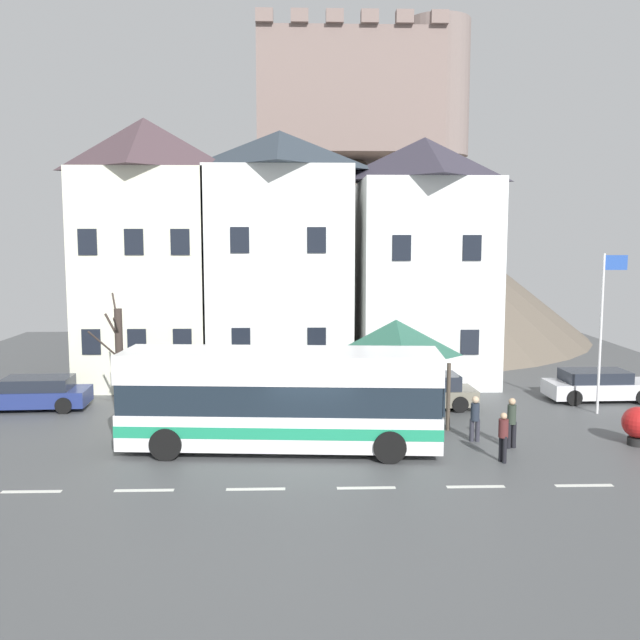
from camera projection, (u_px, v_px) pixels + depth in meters
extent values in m
cube|color=#4E5152|center=(309.00, 459.00, 21.71)|extent=(40.00, 60.00, 0.06)
cube|color=silver|center=(31.00, 492.00, 18.80)|extent=(1.60, 0.20, 0.01)
cube|color=silver|center=(144.00, 490.00, 18.90)|extent=(1.60, 0.20, 0.01)
cube|color=silver|center=(256.00, 489.00, 18.99)|extent=(1.60, 0.20, 0.01)
cube|color=silver|center=(366.00, 488.00, 19.08)|extent=(1.60, 0.20, 0.01)
cube|color=silver|center=(476.00, 487.00, 19.18)|extent=(1.60, 0.20, 0.01)
cube|color=silver|center=(584.00, 485.00, 19.27)|extent=(1.60, 0.20, 0.01)
cube|color=silver|center=(148.00, 279.00, 32.33)|extent=(5.83, 5.00, 9.79)
pyramid|color=#49373D|center=(144.00, 144.00, 31.63)|extent=(5.83, 5.00, 2.35)
cube|color=black|center=(91.00, 342.00, 30.05)|extent=(0.80, 0.06, 1.10)
cube|color=black|center=(137.00, 342.00, 30.12)|extent=(0.80, 0.06, 1.10)
cube|color=black|center=(182.00, 341.00, 30.18)|extent=(0.80, 0.06, 1.10)
cube|color=black|center=(87.00, 242.00, 29.56)|extent=(0.80, 0.06, 1.10)
cube|color=black|center=(134.00, 242.00, 29.62)|extent=(0.80, 0.06, 1.10)
cube|color=black|center=(180.00, 242.00, 29.68)|extent=(0.80, 0.06, 1.10)
cube|color=white|center=(280.00, 276.00, 33.17)|extent=(6.53, 6.32, 9.91)
pyramid|color=#2F3943|center=(280.00, 150.00, 32.50)|extent=(6.53, 6.32, 1.79)
cube|color=black|center=(241.00, 340.00, 30.25)|extent=(0.80, 0.06, 1.10)
cube|color=black|center=(317.00, 340.00, 30.35)|extent=(0.80, 0.06, 1.10)
cube|color=black|center=(240.00, 240.00, 29.75)|extent=(0.80, 0.06, 1.10)
cube|color=black|center=(317.00, 240.00, 29.85)|extent=(0.80, 0.06, 1.10)
cube|color=white|center=(423.00, 281.00, 33.55)|extent=(6.07, 6.60, 9.41)
pyramid|color=#35323F|center=(425.00, 159.00, 32.89)|extent=(6.07, 6.60, 2.03)
cube|color=black|center=(400.00, 342.00, 30.48)|extent=(0.80, 0.06, 1.10)
cube|color=black|center=(470.00, 342.00, 30.58)|extent=(0.80, 0.06, 1.10)
cube|color=black|center=(402.00, 248.00, 30.01)|extent=(0.80, 0.06, 1.10)
cube|color=black|center=(472.00, 248.00, 30.10)|extent=(0.80, 0.06, 1.10)
cone|color=#60564A|center=(345.00, 241.00, 49.78)|extent=(33.40, 33.40, 13.17)
cube|color=gray|center=(345.00, 106.00, 48.70)|extent=(11.67, 11.67, 7.54)
cylinder|color=slate|center=(437.00, 89.00, 45.92)|extent=(4.13, 4.13, 8.64)
cube|color=gray|center=(264.00, 16.00, 42.26)|extent=(1.06, 0.70, 0.79)
cube|color=gray|center=(300.00, 16.00, 42.33)|extent=(1.06, 0.70, 0.79)
cube|color=gray|center=(335.00, 17.00, 42.39)|extent=(1.06, 0.70, 0.79)
cube|color=gray|center=(370.00, 17.00, 42.46)|extent=(1.06, 0.70, 0.79)
cube|color=gray|center=(405.00, 17.00, 42.52)|extent=(1.06, 0.70, 0.79)
cube|color=gray|center=(439.00, 18.00, 42.59)|extent=(1.06, 0.70, 0.79)
cube|color=white|center=(281.00, 425.00, 22.44)|extent=(10.18, 3.24, 1.13)
cube|color=#1E8C60|center=(281.00, 423.00, 22.44)|extent=(10.20, 3.26, 0.36)
cube|color=#19232D|center=(281.00, 393.00, 22.32)|extent=(10.08, 3.19, 0.95)
cube|color=white|center=(281.00, 365.00, 22.22)|extent=(10.18, 3.24, 0.89)
cube|color=#19232D|center=(440.00, 395.00, 22.11)|extent=(0.21, 2.10, 0.91)
cylinder|color=black|center=(386.00, 426.00, 23.53)|extent=(1.02, 0.35, 1.00)
cylinder|color=black|center=(390.00, 447.00, 21.14)|extent=(1.02, 0.35, 1.00)
cylinder|color=black|center=(184.00, 424.00, 23.82)|extent=(1.02, 0.35, 1.00)
cylinder|color=black|center=(166.00, 444.00, 21.43)|extent=(1.02, 0.35, 1.00)
cylinder|color=#473D33|center=(348.00, 379.00, 27.88)|extent=(0.14, 0.14, 2.40)
cylinder|color=#473D33|center=(431.00, 378.00, 27.98)|extent=(0.14, 0.14, 2.40)
cylinder|color=#473D33|center=(355.00, 397.00, 24.60)|extent=(0.14, 0.14, 2.40)
cylinder|color=#473D33|center=(448.00, 397.00, 24.70)|extent=(0.14, 0.14, 2.40)
pyramid|color=#2A614D|center=(396.00, 338.00, 26.07)|extent=(3.60, 3.60, 1.35)
cube|color=silver|center=(200.00, 394.00, 28.46)|extent=(4.59, 2.06, 0.58)
cube|color=#1E232D|center=(195.00, 381.00, 28.40)|extent=(2.78, 1.75, 0.50)
cylinder|color=black|center=(240.00, 393.00, 29.31)|extent=(0.65, 0.23, 0.64)
cylinder|color=black|center=(234.00, 403.00, 27.57)|extent=(0.65, 0.23, 0.64)
cylinder|color=black|center=(169.00, 393.00, 29.37)|extent=(0.65, 0.23, 0.64)
cylinder|color=black|center=(159.00, 403.00, 27.63)|extent=(0.65, 0.23, 0.64)
cube|color=slate|center=(418.00, 396.00, 27.98)|extent=(4.64, 1.92, 0.62)
cube|color=#1E232D|center=(423.00, 381.00, 27.93)|extent=(2.80, 1.63, 0.58)
cylinder|color=black|center=(384.00, 406.00, 27.08)|extent=(0.65, 0.23, 0.64)
cylinder|color=black|center=(377.00, 396.00, 28.69)|extent=(0.65, 0.23, 0.64)
cylinder|color=black|center=(460.00, 404.00, 27.32)|extent=(0.65, 0.23, 0.64)
cylinder|color=black|center=(449.00, 395.00, 28.93)|extent=(0.65, 0.23, 0.64)
cube|color=silver|center=(599.00, 389.00, 29.34)|extent=(4.42, 1.89, 0.63)
cube|color=#1E232D|center=(595.00, 376.00, 29.26)|extent=(2.67, 1.62, 0.47)
cylinder|color=black|center=(623.00, 388.00, 30.28)|extent=(0.65, 0.22, 0.64)
cylinder|color=black|center=(558.00, 389.00, 30.11)|extent=(0.65, 0.22, 0.64)
cylinder|color=black|center=(574.00, 398.00, 28.44)|extent=(0.65, 0.22, 0.64)
cube|color=navy|center=(33.00, 397.00, 27.85)|extent=(4.39, 1.96, 0.62)
cube|color=#1E232D|center=(38.00, 383.00, 27.80)|extent=(2.66, 1.67, 0.48)
cylinder|color=black|center=(4.00, 397.00, 28.59)|extent=(0.65, 0.23, 0.64)
cylinder|color=black|center=(64.00, 405.00, 27.14)|extent=(0.65, 0.23, 0.64)
cylinder|color=black|center=(75.00, 396.00, 28.81)|extent=(0.65, 0.23, 0.64)
cylinder|color=#2D2D38|center=(477.00, 430.00, 23.41)|extent=(0.15, 0.15, 0.76)
cylinder|color=#2D2D38|center=(472.00, 430.00, 23.44)|extent=(0.15, 0.15, 0.76)
cylinder|color=#232B38|center=(475.00, 412.00, 23.35)|extent=(0.29, 0.29, 0.59)
sphere|color=#D1AD89|center=(475.00, 400.00, 23.31)|extent=(0.24, 0.24, 0.24)
cylinder|color=black|center=(508.00, 435.00, 22.65)|extent=(0.16, 0.16, 0.85)
cylinder|color=black|center=(514.00, 435.00, 22.72)|extent=(0.16, 0.16, 0.85)
cylinder|color=#2D382D|center=(512.00, 414.00, 22.61)|extent=(0.28, 0.28, 0.62)
sphere|color=tan|center=(512.00, 402.00, 22.56)|extent=(0.22, 0.22, 0.22)
cylinder|color=black|center=(505.00, 450.00, 21.15)|extent=(0.13, 0.13, 0.83)
cylinder|color=black|center=(501.00, 448.00, 21.32)|extent=(0.13, 0.13, 0.83)
cylinder|color=#512323|center=(503.00, 428.00, 21.16)|extent=(0.30, 0.30, 0.56)
sphere|color=tan|center=(504.00, 416.00, 21.11)|extent=(0.20, 0.20, 0.20)
cube|color=#33473D|center=(413.00, 393.00, 28.75)|extent=(1.55, 0.45, 0.08)
cube|color=#33473D|center=(412.00, 387.00, 28.95)|extent=(1.55, 0.06, 0.40)
cube|color=#2D2D33|center=(396.00, 398.00, 28.75)|extent=(0.08, 0.36, 0.45)
cube|color=#2D2D33|center=(430.00, 398.00, 28.80)|extent=(0.08, 0.36, 0.45)
cylinder|color=silver|center=(601.00, 334.00, 26.84)|extent=(0.10, 0.10, 6.19)
cube|color=#264CA5|center=(616.00, 263.00, 26.53)|extent=(0.90, 0.03, 0.56)
cylinder|color=black|center=(637.00, 441.00, 23.03)|extent=(0.62, 0.62, 0.25)
sphere|color=#B21919|center=(638.00, 422.00, 22.95)|extent=(1.03, 1.03, 1.03)
cylinder|color=#382D28|center=(120.00, 368.00, 25.19)|extent=(0.28, 0.28, 4.26)
cylinder|color=#382D28|center=(112.00, 326.00, 25.08)|extent=(0.59, 0.26, 0.92)
cylinder|color=#382D28|center=(104.00, 345.00, 24.75)|extent=(0.96, 0.72, 1.10)
cylinder|color=#382D28|center=(116.00, 326.00, 24.56)|extent=(0.15, 0.96, 0.73)
cylinder|color=#382D28|center=(115.00, 310.00, 25.27)|extent=(0.43, 0.74, 1.17)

